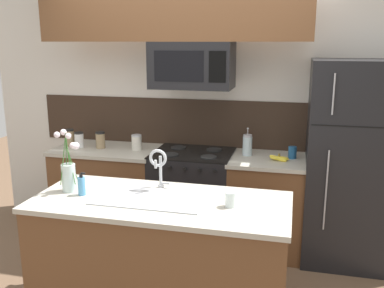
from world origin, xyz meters
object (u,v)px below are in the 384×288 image
(banana_bunch, at_px, (279,158))
(microwave, at_px, (192,65))
(storage_jar_medium, at_px, (79,140))
(stove_range, at_px, (193,197))
(dish_soap_bottle, at_px, (82,186))
(drinking_glass, at_px, (231,199))
(coffee_tin, at_px, (292,153))
(storage_jar_tall, at_px, (70,138))
(french_press, at_px, (247,145))
(flower_vase, at_px, (69,173))
(refrigerator, at_px, (354,163))
(storage_jar_squat, at_px, (137,142))
(sink_faucet, at_px, (158,163))
(storage_jar_short, at_px, (100,140))

(banana_bunch, bearing_deg, microwave, 177.27)
(storage_jar_medium, bearing_deg, microwave, 0.45)
(stove_range, xyz_separation_m, banana_bunch, (0.82, -0.06, 0.47))
(banana_bunch, height_order, dish_soap_bottle, dish_soap_bottle)
(drinking_glass, bearing_deg, coffee_tin, 74.09)
(stove_range, xyz_separation_m, dish_soap_bottle, (-0.49, -1.29, 0.52))
(stove_range, bearing_deg, coffee_tin, 3.08)
(storage_jar_tall, height_order, dish_soap_bottle, storage_jar_tall)
(microwave, height_order, french_press, microwave)
(microwave, relative_size, storage_jar_tall, 4.26)
(storage_jar_medium, height_order, flower_vase, flower_vase)
(refrigerator, relative_size, storage_jar_squat, 11.91)
(storage_jar_squat, distance_m, french_press, 1.09)
(coffee_tin, bearing_deg, sink_faucet, -130.28)
(storage_jar_medium, xyz_separation_m, dish_soap_bottle, (0.69, -1.26, -0.01))
(microwave, distance_m, storage_jar_medium, 1.40)
(stove_range, height_order, dish_soap_bottle, dish_soap_bottle)
(storage_jar_tall, bearing_deg, banana_bunch, -1.74)
(storage_jar_tall, bearing_deg, stove_range, -0.20)
(storage_jar_medium, height_order, storage_jar_short, storage_jar_short)
(storage_jar_short, distance_m, dish_soap_bottle, 1.37)
(storage_jar_medium, height_order, storage_jar_squat, storage_jar_medium)
(sink_faucet, relative_size, dish_soap_bottle, 1.85)
(storage_jar_short, height_order, coffee_tin, storage_jar_short)
(coffee_tin, bearing_deg, refrigerator, -3.19)
(flower_vase, bearing_deg, drinking_glass, -1.14)
(banana_bunch, bearing_deg, storage_jar_short, 178.30)
(storage_jar_medium, bearing_deg, storage_jar_tall, 163.96)
(french_press, relative_size, sink_faucet, 0.87)
(refrigerator, distance_m, storage_jar_medium, 2.65)
(storage_jar_short, distance_m, drinking_glass, 1.97)
(microwave, height_order, banana_bunch, microwave)
(stove_range, distance_m, flower_vase, 1.50)
(stove_range, distance_m, microwave, 1.29)
(storage_jar_medium, height_order, sink_faucet, sink_faucet)
(storage_jar_medium, xyz_separation_m, coffee_tin, (2.11, 0.08, -0.02))
(microwave, height_order, storage_jar_squat, microwave)
(storage_jar_tall, xyz_separation_m, storage_jar_medium, (0.12, -0.03, -0.01))
(storage_jar_short, bearing_deg, coffee_tin, 1.74)
(french_press, bearing_deg, storage_jar_squat, -177.39)
(flower_vase, bearing_deg, stove_range, 63.67)
(french_press, relative_size, dish_soap_bottle, 1.62)
(coffee_tin, height_order, flower_vase, flower_vase)
(stove_range, relative_size, storage_jar_squat, 6.11)
(storage_jar_tall, distance_m, french_press, 1.82)
(storage_jar_short, bearing_deg, banana_bunch, -1.70)
(microwave, bearing_deg, drinking_glass, -65.82)
(coffee_tin, bearing_deg, french_press, 178.62)
(stove_range, xyz_separation_m, drinking_glass, (0.56, -1.26, 0.50))
(microwave, distance_m, coffee_tin, 1.22)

